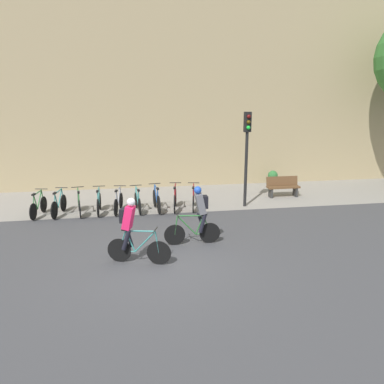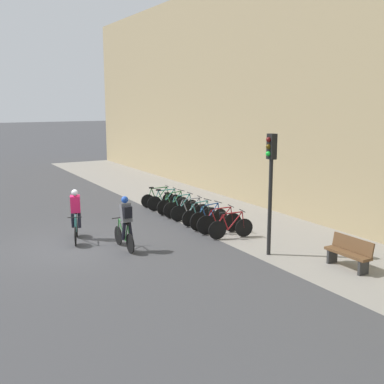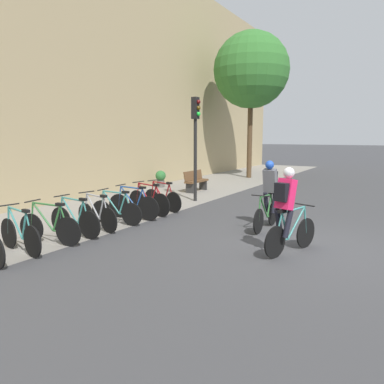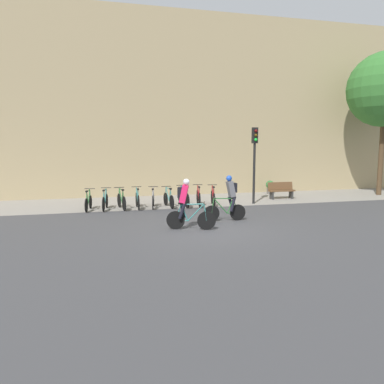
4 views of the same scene
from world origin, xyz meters
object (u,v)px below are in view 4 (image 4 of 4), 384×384
(parked_bike_2, at_px, (122,200))
(parked_bike_3, at_px, (137,200))
(parked_bike_1, at_px, (105,201))
(traffic_light_pole, at_px, (255,151))
(parked_bike_7, at_px, (198,197))
(bench, at_px, (281,190))
(parked_bike_0, at_px, (88,202))
(cyclist_grey, at_px, (229,196))
(cyclist_pink, at_px, (186,202))
(parked_bike_8, at_px, (213,197))
(potted_plant, at_px, (270,186))
(parked_bike_5, at_px, (169,199))
(parked_bike_4, at_px, (153,199))
(parked_bike_6, at_px, (184,198))

(parked_bike_2, bearing_deg, parked_bike_3, 0.07)
(parked_bike_1, relative_size, traffic_light_pole, 0.44)
(parked_bike_3, relative_size, traffic_light_pole, 0.44)
(parked_bike_7, height_order, traffic_light_pole, traffic_light_pole)
(bench, bearing_deg, parked_bike_0, -173.26)
(bench, bearing_deg, parked_bike_2, -172.14)
(cyclist_grey, height_order, parked_bike_7, cyclist_grey)
(parked_bike_3, bearing_deg, parked_bike_2, -179.93)
(cyclist_pink, height_order, parked_bike_3, cyclist_pink)
(parked_bike_0, distance_m, parked_bike_8, 5.79)
(cyclist_pink, xyz_separation_m, potted_plant, (6.99, 7.97, -0.51))
(parked_bike_5, bearing_deg, parked_bike_3, 179.97)
(cyclist_grey, xyz_separation_m, parked_bike_1, (-4.58, 3.67, -0.55))
(parked_bike_8, bearing_deg, parked_bike_5, -179.99)
(parked_bike_5, relative_size, traffic_light_pole, 0.43)
(cyclist_grey, height_order, traffic_light_pole, traffic_light_pole)
(parked_bike_1, xyz_separation_m, parked_bike_2, (0.73, -0.00, 0.00))
(cyclist_pink, bearing_deg, cyclist_grey, 27.86)
(parked_bike_4, bearing_deg, parked_bike_5, -0.02)
(parked_bike_2, bearing_deg, cyclist_pink, -68.00)
(parked_bike_8, bearing_deg, traffic_light_pole, -0.51)
(parked_bike_1, bearing_deg, parked_bike_5, -0.00)
(parked_bike_4, distance_m, bench, 7.20)
(bench, bearing_deg, traffic_light_pole, -150.35)
(parked_bike_6, height_order, potted_plant, parked_bike_6)
(bench, bearing_deg, cyclist_pink, -138.46)
(bench, bearing_deg, parked_bike_8, -164.33)
(parked_bike_8, height_order, potted_plant, parked_bike_8)
(parked_bike_5, bearing_deg, traffic_light_pole, -0.25)
(parked_bike_1, bearing_deg, potted_plant, 18.73)
(parked_bike_1, relative_size, parked_bike_5, 1.03)
(cyclist_pink, height_order, parked_bike_2, cyclist_pink)
(cyclist_pink, bearing_deg, parked_bike_2, 112.00)
(parked_bike_6, bearing_deg, parked_bike_1, -179.99)
(parked_bike_3, height_order, parked_bike_5, parked_bike_3)
(parked_bike_3, bearing_deg, parked_bike_5, -0.03)
(parked_bike_1, xyz_separation_m, traffic_light_pole, (7.16, -0.02, 2.19))
(parked_bike_0, distance_m, parked_bike_2, 1.45)
(cyclist_grey, relative_size, parked_bike_5, 1.10)
(parked_bike_4, distance_m, traffic_light_pole, 5.45)
(parked_bike_5, relative_size, parked_bike_7, 0.92)
(parked_bike_5, bearing_deg, cyclist_grey, -65.40)
(parked_bike_1, height_order, parked_bike_6, parked_bike_6)
(parked_bike_1, distance_m, parked_bike_6, 3.62)
(traffic_light_pole, distance_m, bench, 3.22)
(cyclist_pink, distance_m, parked_bike_5, 4.75)
(traffic_light_pole, bearing_deg, parked_bike_7, 179.61)
(potted_plant, bearing_deg, parked_bike_0, -162.49)
(parked_bike_4, distance_m, potted_plant, 8.13)
(parked_bike_3, xyz_separation_m, parked_bike_5, (1.45, -0.00, -0.01))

